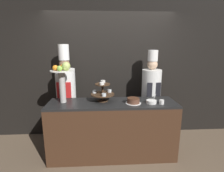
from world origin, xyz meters
TOP-DOWN VIEW (x-y plane):
  - ground_plane at (0.00, 0.00)m, footprint 14.00×14.00m
  - wall_back at (0.00, 1.14)m, footprint 10.00×0.06m
  - buffet_counter at (0.00, 0.29)m, footprint 2.09×0.58m
  - tiered_stand at (-0.16, 0.36)m, footprint 0.39×0.39m
  - fruit_pedestal at (-0.79, 0.34)m, footprint 0.34×0.34m
  - cake_round at (0.33, 0.22)m, footprint 0.25×0.25m
  - cup_white at (0.77, 0.16)m, footprint 0.07×0.07m
  - serving_bowl_near at (0.62, 0.20)m, footprint 0.16×0.16m
  - chef_left at (-0.84, 0.77)m, footprint 0.36×0.36m
  - chef_center_left at (0.77, 0.77)m, footprint 0.36×0.36m

SIDE VIEW (x-z plane):
  - ground_plane at x=0.00m, z-range 0.00..0.00m
  - buffet_counter at x=0.00m, z-range 0.00..0.96m
  - serving_bowl_near at x=0.62m, z-range 0.91..1.06m
  - chef_center_left at x=0.77m, z-range 0.10..1.88m
  - cup_white at x=0.77m, z-range 0.96..1.03m
  - cake_round at x=0.33m, z-range 0.96..1.05m
  - chef_left at x=-0.84m, z-range 0.09..1.97m
  - tiered_stand at x=-0.16m, z-range 0.95..1.29m
  - fruit_pedestal at x=-0.79m, z-range 1.05..1.71m
  - wall_back at x=0.00m, z-range 0.00..2.80m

